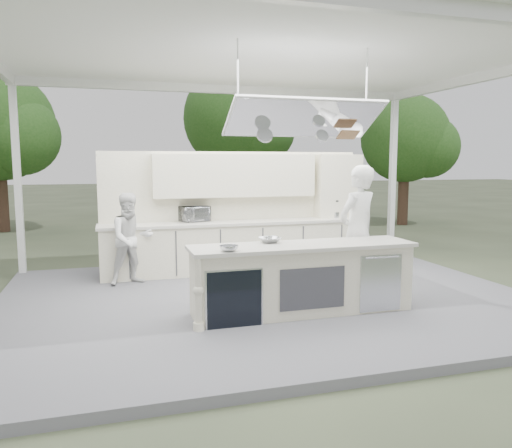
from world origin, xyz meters
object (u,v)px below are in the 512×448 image
object	(u,v)px
back_counter	(238,246)
head_chef	(357,231)
demo_island	(301,278)
sous_chef	(131,239)

from	to	relation	value
back_counter	head_chef	world-z (taller)	head_chef
demo_island	sous_chef	distance (m)	3.19
demo_island	back_counter	bearing A→B (deg)	93.63
back_counter	sous_chef	xyz separation A→B (m)	(-1.97, -0.47, 0.30)
demo_island	back_counter	world-z (taller)	same
demo_island	sous_chef	bearing A→B (deg)	132.51
demo_island	head_chef	size ratio (longest dim) A/B	1.54
sous_chef	demo_island	bearing A→B (deg)	-63.41
back_counter	sous_chef	size ratio (longest dim) A/B	3.29
head_chef	sous_chef	distance (m)	3.74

